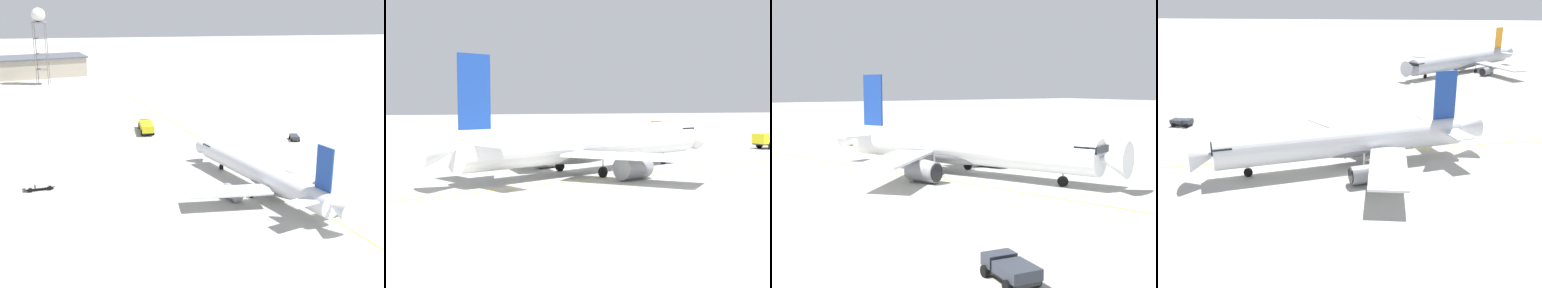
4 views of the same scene
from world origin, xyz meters
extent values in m
plane|color=#ADAAA3|center=(0.00, 0.00, 0.00)|extent=(600.00, 600.00, 0.00)
cylinder|color=white|center=(3.98, 2.48, 3.26)|extent=(16.22, 31.73, 3.81)
cone|color=white|center=(-2.83, 18.71, 3.26)|extent=(4.50, 4.17, 3.62)
cone|color=white|center=(10.92, -14.04, 3.56)|extent=(4.54, 4.94, 3.24)
cube|color=black|center=(-1.98, 16.68, 4.11)|extent=(3.92, 3.47, 0.70)
ellipsoid|color=slate|center=(4.62, 0.96, 2.21)|extent=(7.74, 12.22, 2.10)
cube|color=#193D93|center=(9.58, -10.84, 8.47)|extent=(1.46, 3.04, 6.61)
cube|color=white|center=(6.45, -12.15, 4.02)|extent=(5.84, 4.43, 0.20)
cube|color=white|center=(12.70, -9.53, 4.02)|extent=(5.84, 4.43, 0.20)
cube|color=white|center=(-2.71, -3.35, 2.59)|extent=(13.09, 4.52, 0.28)
cube|color=white|center=(12.83, 3.18, 2.59)|extent=(12.33, 12.31, 0.28)
cylinder|color=gray|center=(-1.73, -0.64, 1.22)|extent=(3.43, 4.12, 2.23)
cylinder|color=black|center=(-2.43, 1.04, 1.22)|extent=(1.81, 0.87, 1.90)
cylinder|color=gray|center=(10.21, 4.38, 1.22)|extent=(3.43, 4.12, 2.23)
cylinder|color=black|center=(9.50, 6.05, 1.22)|extent=(1.81, 0.87, 1.90)
cylinder|color=#9EA0A5|center=(-0.84, 13.97, 1.57)|extent=(0.20, 0.20, 2.04)
cylinder|color=black|center=(-0.84, 13.97, 0.55)|extent=(0.70, 1.13, 1.10)
cylinder|color=#9EA0A5|center=(1.57, -0.32, 1.57)|extent=(0.20, 0.20, 2.04)
cylinder|color=black|center=(1.57, -0.32, 0.55)|extent=(0.70, 1.13, 1.10)
cylinder|color=#9EA0A5|center=(7.67, 2.24, 1.57)|extent=(0.20, 0.20, 2.04)
cylinder|color=black|center=(7.67, 2.24, 0.55)|extent=(0.70, 1.13, 1.10)
cube|color=#232326|center=(-53.16, 13.37, 0.65)|extent=(8.81, 6.24, 0.20)
cube|color=silver|center=(-55.98, 14.95, 1.30)|extent=(3.35, 3.41, 1.10)
cube|color=black|center=(-56.94, 15.49, 1.47)|extent=(1.12, 1.92, 0.62)
cylinder|color=silver|center=(-52.02, 12.74, 1.81)|extent=(6.51, 4.91, 2.12)
cylinder|color=black|center=(-56.49, 13.77, 0.55)|extent=(1.10, 0.78, 1.10)
cylinder|color=black|center=(-55.24, 16.01, 0.55)|extent=(1.10, 0.78, 1.10)
cylinder|color=black|center=(-51.30, 10.86, 0.55)|extent=(1.10, 0.78, 1.10)
cylinder|color=black|center=(-50.05, 13.10, 0.55)|extent=(1.10, 0.78, 1.10)
cube|color=#232326|center=(-58.40, 44.54, 0.60)|extent=(7.63, 5.17, 0.20)
cube|color=orange|center=(-56.05, 43.38, 1.20)|extent=(3.10, 3.19, 1.00)
cube|color=black|center=(-55.14, 42.93, 1.35)|extent=(0.98, 1.89, 0.56)
cube|color=orange|center=(-59.50, 45.07, 1.90)|extent=(5.60, 4.42, 2.40)
cylinder|color=black|center=(-55.51, 44.49, 0.50)|extent=(1.02, 0.69, 1.00)
cylinder|color=black|center=(-56.60, 42.28, 0.50)|extent=(1.02, 0.69, 1.00)
cylinder|color=black|center=(-60.01, 46.69, 0.50)|extent=(1.02, 0.69, 1.00)
cylinder|color=black|center=(-61.09, 44.49, 0.50)|extent=(1.02, 0.69, 1.00)
cube|color=#232326|center=(-54.07, 27.70, 0.48)|extent=(3.67, 5.80, 0.20)
cube|color=red|center=(-54.83, 25.90, 0.91)|extent=(2.41, 2.29, 0.65)
cube|color=black|center=(-55.12, 25.21, 1.00)|extent=(1.51, 0.70, 0.36)
cube|color=red|center=(-53.71, 28.57, 0.93)|extent=(3.20, 4.17, 0.70)
cube|color=red|center=(-54.83, 25.90, 1.33)|extent=(1.47, 1.07, 0.16)
cylinder|color=black|center=(-53.95, 25.53, 0.38)|extent=(0.55, 0.81, 0.76)
cylinder|color=black|center=(-55.71, 26.27, 0.38)|extent=(0.55, 0.81, 0.76)
cylinder|color=black|center=(-52.49, 28.99, 0.38)|extent=(0.55, 0.81, 0.76)
cylinder|color=black|center=(-54.26, 29.73, 0.38)|extent=(0.55, 0.81, 0.76)
cube|color=#232326|center=(-33.86, 8.14, 0.50)|extent=(5.10, 2.73, 0.20)
cube|color=white|center=(-35.52, 7.81, 0.88)|extent=(1.84, 2.36, 0.55)
cube|color=black|center=(-36.13, 7.68, 0.96)|extent=(0.43, 1.76, 0.31)
cube|color=white|center=(-33.05, 8.31, 0.95)|extent=(3.54, 2.71, 0.70)
cylinder|color=black|center=(-35.31, 6.77, 0.40)|extent=(0.84, 0.43, 0.80)
cylinder|color=black|center=(-35.73, 8.84, 0.40)|extent=(0.84, 0.43, 0.80)
cylinder|color=black|center=(-32.13, 7.42, 0.40)|extent=(0.84, 0.43, 0.80)
cylinder|color=black|center=(-32.55, 9.49, 0.40)|extent=(0.84, 0.43, 0.80)
cylinder|color=black|center=(-15.17, 40.24, 0.70)|extent=(0.37, 1.42, 1.40)
cube|color=yellow|center=(6.36, 8.12, 0.00)|extent=(54.86, 181.89, 0.01)
camera|label=1|loc=(-18.37, -78.05, 33.36)|focal=48.30mm
camera|label=2|loc=(55.93, -18.28, 7.43)|focal=49.05mm
camera|label=3|loc=(35.39, 52.47, 10.14)|focal=48.11mm
camera|label=4|loc=(-50.80, -3.08, 22.11)|focal=41.82mm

